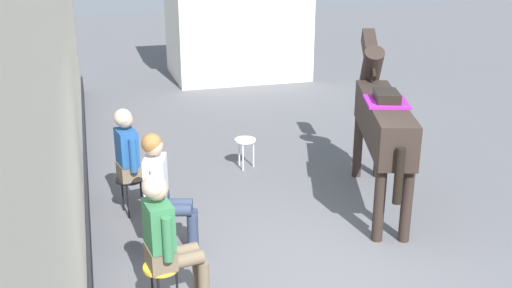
% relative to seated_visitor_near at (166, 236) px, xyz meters
% --- Properties ---
extents(ground_plane, '(40.00, 40.00, 0.00)m').
position_rel_seated_visitor_near_xyz_m(ground_plane, '(1.66, 3.23, -0.78)').
color(ground_plane, '#56565B').
extents(pub_facade_wall, '(0.34, 14.00, 3.40)m').
position_rel_seated_visitor_near_xyz_m(pub_facade_wall, '(-0.88, 1.73, 0.76)').
color(pub_facade_wall, beige).
rests_on(pub_facade_wall, ground_plane).
extents(distant_cottage, '(3.40, 2.60, 3.50)m').
position_rel_seated_visitor_near_xyz_m(distant_cottage, '(3.06, 9.43, 1.02)').
color(distant_cottage, silver).
rests_on(distant_cottage, ground_plane).
extents(seated_visitor_near, '(0.61, 0.49, 1.39)m').
position_rel_seated_visitor_near_xyz_m(seated_visitor_near, '(0.00, 0.00, 0.00)').
color(seated_visitor_near, gold).
rests_on(seated_visitor_near, ground_plane).
extents(seated_visitor_middle, '(0.61, 0.48, 1.39)m').
position_rel_seated_visitor_near_xyz_m(seated_visitor_middle, '(0.11, 1.11, 0.00)').
color(seated_visitor_middle, '#194C99').
rests_on(seated_visitor_middle, ground_plane).
extents(seated_visitor_far, '(0.61, 0.48, 1.39)m').
position_rel_seated_visitor_near_xyz_m(seated_visitor_far, '(-0.12, 2.19, 0.00)').
color(seated_visitor_far, black).
rests_on(seated_visitor_far, ground_plane).
extents(saddled_horse_center, '(1.20, 2.89, 2.06)m').
position_rel_seated_visitor_near_xyz_m(saddled_horse_center, '(3.00, 1.65, 0.38)').
color(saddled_horse_center, '#2D231E').
rests_on(saddled_horse_center, ground_plane).
extents(spare_stool_white, '(0.32, 0.32, 0.46)m').
position_rel_seated_visitor_near_xyz_m(spare_stool_white, '(1.63, 3.28, -0.38)').
color(spare_stool_white, white).
rests_on(spare_stool_white, ground_plane).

